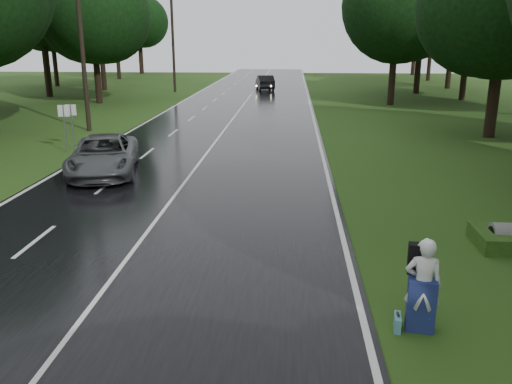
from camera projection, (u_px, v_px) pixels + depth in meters
ground at (115, 276)px, 12.93m from camera, size 160.00×160.00×0.00m
road at (222, 134)px, 32.08m from camera, size 12.00×140.00×0.04m
lane_center at (222, 133)px, 32.07m from camera, size 0.12×140.00×0.01m
grey_car at (104, 155)px, 22.34m from camera, size 3.90×6.22×1.60m
far_car at (265, 82)px, 59.42m from camera, size 2.49×5.06×1.59m
hitchhiker at (422, 288)px, 10.32m from camera, size 0.78×0.72×1.95m
suitcase at (397, 322)px, 10.51m from camera, size 0.18×0.45×0.31m
utility_pole_mid at (89, 131)px, 33.23m from camera, size 1.80×0.28×10.93m
utility_pole_far at (175, 92)px, 57.26m from camera, size 1.80×0.28×10.94m
road_sign_a at (68, 152)px, 26.99m from camera, size 0.58×0.10×2.40m
road_sign_b at (75, 149)px, 27.85m from camera, size 0.56×0.10×2.32m
tree_left_e at (100, 103)px, 47.43m from camera, size 8.49×8.49×13.26m
tree_left_f at (105, 90)px, 59.51m from camera, size 11.29×11.29×17.63m
tree_right_d at (488, 137)px, 31.17m from camera, size 8.33×8.33×13.02m
tree_right_e at (390, 105)px, 46.18m from camera, size 8.92×8.92×13.94m
tree_right_f at (416, 93)px, 55.87m from camera, size 9.98×9.98×15.59m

